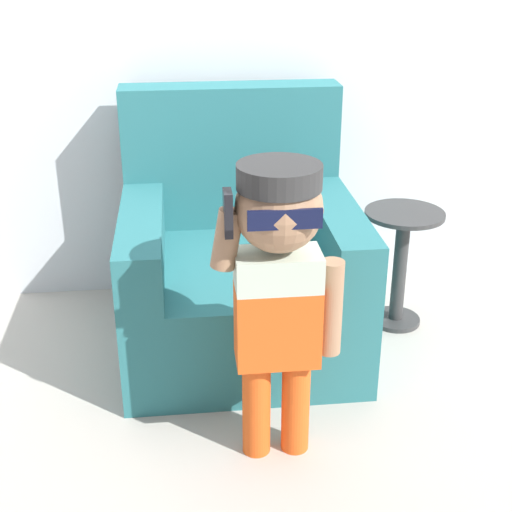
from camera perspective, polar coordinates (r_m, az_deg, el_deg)
The scene contains 5 objects.
ground_plane at distance 2.93m, azimuth -0.27°, elevation -7.56°, with size 10.00×10.00×0.00m, color #ADA89E.
wall_back at distance 3.15m, azimuth -1.67°, elevation 19.77°, with size 10.00×0.05×2.60m.
armchair at distance 2.90m, azimuth -1.42°, elevation -0.68°, with size 0.91×0.94×0.99m.
person_child at distance 2.09m, azimuth 1.83°, elevation -1.18°, with size 0.40×0.30×0.98m.
side_table at distance 3.06m, azimuth 11.51°, elevation -0.09°, with size 0.33×0.33×0.51m.
Camera 1 is at (-0.27, -2.48, 1.55)m, focal length 50.00 mm.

